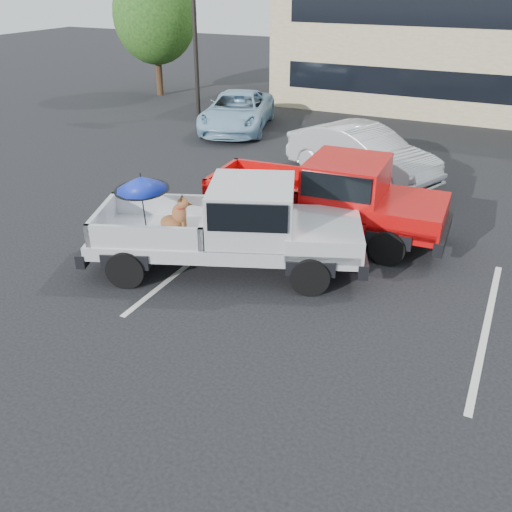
# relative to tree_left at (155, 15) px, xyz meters

# --- Properties ---
(ground) EXTENTS (90.00, 90.00, 0.00)m
(ground) POSITION_rel_tree_left_xyz_m (14.00, -17.00, -3.73)
(ground) COLOR black
(ground) RESTS_ON ground
(stripe_left) EXTENTS (0.12, 5.00, 0.01)m
(stripe_left) POSITION_rel_tree_left_xyz_m (11.00, -15.00, -3.73)
(stripe_left) COLOR silver
(stripe_left) RESTS_ON ground
(stripe_right) EXTENTS (0.12, 5.00, 0.01)m
(stripe_right) POSITION_rel_tree_left_xyz_m (17.00, -15.00, -3.73)
(stripe_right) COLOR silver
(stripe_right) RESTS_ON ground
(tree_left) EXTENTS (3.96, 3.96, 6.02)m
(tree_left) POSITION_rel_tree_left_xyz_m (0.00, 0.00, 0.00)
(tree_left) COLOR #332114
(tree_left) RESTS_ON ground
(silver_pickup) EXTENTS (6.01, 3.87, 2.06)m
(silver_pickup) POSITION_rel_tree_left_xyz_m (12.08, -14.89, -2.68)
(silver_pickup) COLOR black
(silver_pickup) RESTS_ON ground
(red_pickup) EXTENTS (5.83, 2.35, 1.89)m
(red_pickup) POSITION_rel_tree_left_xyz_m (13.38, -12.48, -2.70)
(red_pickup) COLOR black
(red_pickup) RESTS_ON ground
(silver_sedan) EXTENTS (5.04, 3.38, 1.57)m
(silver_sedan) POSITION_rel_tree_left_xyz_m (12.72, -8.20, -2.95)
(silver_sedan) COLOR #B8BAC0
(silver_sedan) RESTS_ON ground
(blue_suv) EXTENTS (3.67, 5.53, 1.41)m
(blue_suv) POSITION_rel_tree_left_xyz_m (6.66, -4.49, -3.03)
(blue_suv) COLOR #91BCD9
(blue_suv) RESTS_ON ground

